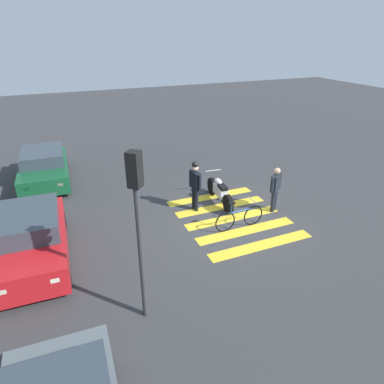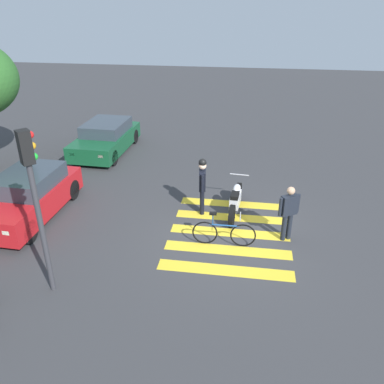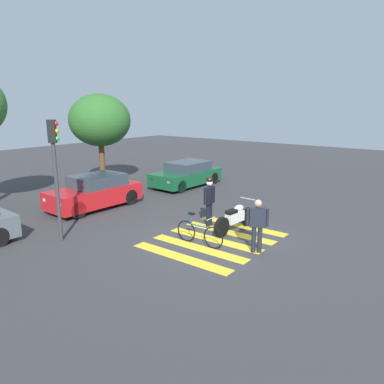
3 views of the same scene
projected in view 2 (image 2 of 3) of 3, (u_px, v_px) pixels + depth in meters
name	position (u px, v px, depth m)	size (l,w,h in m)	color
ground_plane	(230.00, 233.00, 11.59)	(60.00, 60.00, 0.00)	#38383A
police_motorcycle	(236.00, 200.00, 12.41)	(2.27, 0.62, 1.06)	black
leaning_bicycle	(224.00, 233.00, 10.85)	(0.46, 1.76, 1.01)	black
officer_on_foot	(202.00, 182.00, 12.17)	(0.69, 0.26, 1.86)	black
officer_by_motorcycle	(289.00, 210.00, 10.87)	(0.42, 0.58, 1.65)	#1E232D
crosswalk_stripes	(230.00, 232.00, 11.58)	(4.05, 3.48, 0.01)	yellow
car_red_convertible	(29.00, 196.00, 12.19)	(4.04, 1.86, 1.43)	black
car_green_compact	(106.00, 138.00, 17.32)	(4.16, 2.02, 1.33)	black
traffic_light_pole	(34.00, 189.00, 8.18)	(0.34, 0.34, 3.92)	#38383D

